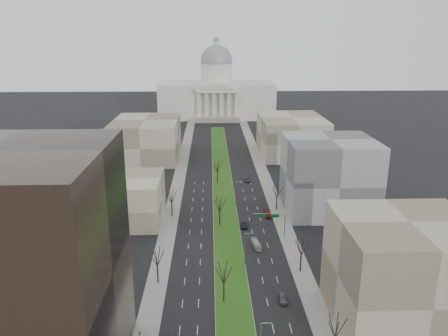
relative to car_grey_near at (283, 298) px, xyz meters
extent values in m
plane|color=black|center=(-10.90, 80.13, -0.74)|extent=(600.00, 600.00, 0.00)
cube|color=#999993|center=(-10.90, 79.13, -0.67)|extent=(8.00, 222.00, 0.15)
cube|color=#285115|center=(-10.90, 79.13, -0.57)|extent=(7.70, 221.70, 0.06)
cube|color=gray|center=(-28.40, 55.13, -0.67)|extent=(5.00, 330.00, 0.15)
cube|color=gray|center=(6.60, 55.13, -0.67)|extent=(5.00, 330.00, 0.15)
cube|color=beige|center=(-10.90, 230.13, 11.26)|extent=(80.00, 40.00, 24.00)
cube|color=beige|center=(-10.90, 207.13, 1.26)|extent=(30.00, 6.00, 4.00)
cube|color=beige|center=(-10.90, 207.13, 20.26)|extent=(28.00, 5.00, 2.50)
cube|color=beige|center=(-10.90, 207.13, 22.26)|extent=(20.00, 5.00, 1.80)
cube|color=beige|center=(-10.90, 207.13, 23.86)|extent=(12.00, 5.00, 1.60)
cylinder|color=beige|center=(-10.90, 230.13, 29.26)|extent=(22.00, 22.00, 14.00)
sphere|color=gray|center=(-10.90, 230.13, 38.26)|extent=(22.00, 22.00, 22.00)
cylinder|color=beige|center=(-10.90, 230.13, 49.26)|extent=(4.00, 4.00, 4.00)
sphere|color=gray|center=(-10.90, 230.13, 52.26)|extent=(4.00, 4.00, 4.00)
cylinder|color=beige|center=(-23.40, 207.13, 11.26)|extent=(2.00, 2.00, 16.00)
cylinder|color=beige|center=(-18.40, 207.13, 11.26)|extent=(2.00, 2.00, 16.00)
cylinder|color=beige|center=(-13.40, 207.13, 11.26)|extent=(2.00, 2.00, 16.00)
cylinder|color=beige|center=(-8.40, 207.13, 11.26)|extent=(2.00, 2.00, 16.00)
cylinder|color=beige|center=(-3.40, 207.13, 11.26)|extent=(2.00, 2.00, 16.00)
cylinder|color=beige|center=(1.60, 207.13, 11.26)|extent=(2.00, 2.00, 16.00)
cube|color=black|center=(-47.90, -21.87, 19.26)|extent=(34.00, 30.00, 40.00)
cube|color=gray|center=(-43.90, 45.13, 6.26)|extent=(26.00, 22.00, 14.00)
cube|color=gray|center=(22.10, -7.87, 10.26)|extent=(26.00, 24.00, 22.00)
cube|color=slate|center=(23.10, 52.13, 11.26)|extent=(28.00, 26.00, 24.00)
cube|color=gray|center=(-45.90, 120.13, 8.26)|extent=(30.00, 40.00, 18.00)
cube|color=gray|center=(24.10, 125.13, 8.26)|extent=(30.00, 40.00, 18.00)
cylinder|color=black|center=(-28.10, 8.13, 1.42)|extent=(0.40, 0.40, 4.32)
cylinder|color=black|center=(-28.10, 48.13, 1.37)|extent=(0.40, 0.40, 4.22)
cylinder|color=black|center=(6.30, 12.13, 1.46)|extent=(0.40, 0.40, 4.42)
cylinder|color=black|center=(6.30, 52.13, 1.27)|extent=(0.40, 0.40, 4.03)
cylinder|color=black|center=(-12.90, 0.13, 1.42)|extent=(0.40, 0.40, 4.32)
cylinder|color=black|center=(-12.90, 40.13, 1.42)|extent=(0.40, 0.40, 4.32)
cylinder|color=black|center=(-12.90, 80.13, 1.42)|extent=(0.40, 0.40, 4.32)
cylinder|color=gray|center=(-6.30, -19.87, 8.36)|extent=(1.80, 0.12, 0.12)
cylinder|color=gray|center=(-7.20, 15.13, 3.76)|extent=(0.20, 0.20, 9.00)
cylinder|color=gray|center=(-6.30, 15.13, 8.36)|extent=(1.80, 0.12, 0.12)
cylinder|color=gray|center=(-7.20, 55.13, 3.76)|extent=(0.20, 0.20, 9.00)
cylinder|color=gray|center=(-6.30, 55.13, 8.36)|extent=(1.80, 0.12, 0.12)
cylinder|color=gray|center=(5.30, 30.13, 3.26)|extent=(0.24, 0.24, 8.00)
cylinder|color=gray|center=(0.80, 30.13, 7.26)|extent=(9.00, 0.18, 0.18)
cube|color=#0C591E|center=(2.30, 30.21, 6.46)|extent=(2.60, 0.08, 1.00)
cube|color=#0C591E|center=(-1.20, 30.21, 6.46)|extent=(2.20, 0.08, 1.00)
imported|color=#505359|center=(0.00, 0.00, 0.00)|extent=(1.77, 4.37, 1.49)
imported|color=black|center=(-5.51, 38.87, 0.04)|extent=(1.92, 4.85, 1.57)
imported|color=maroon|center=(2.60, 46.85, 0.04)|extent=(2.22, 5.42, 1.57)
imported|color=#414348|center=(-0.90, 82.43, -0.12)|extent=(2.20, 4.56, 1.25)
imported|color=silver|center=(-3.17, 25.66, 0.14)|extent=(2.40, 6.49, 1.77)
camera|label=1|loc=(-15.46, -82.55, 54.86)|focal=35.00mm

